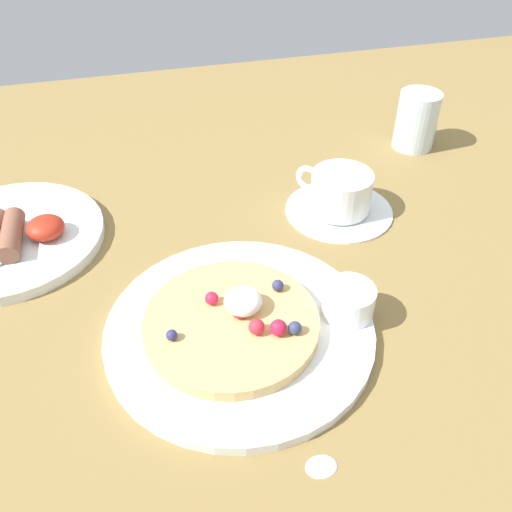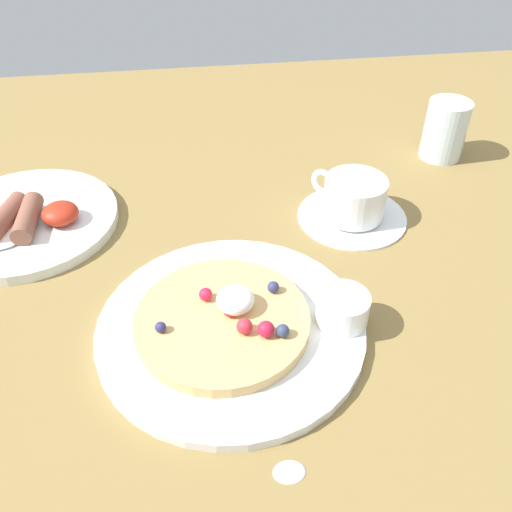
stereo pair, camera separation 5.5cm
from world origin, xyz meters
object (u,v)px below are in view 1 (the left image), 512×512
coffee_saucer (339,210)px  water_glass (417,120)px  pancake_plate (241,329)px  syrup_ramekin (349,301)px  teaspoon (339,509)px  breakfast_plate (8,238)px  coffee_cup (340,190)px

coffee_saucer → water_glass: (18.28, 14.22, 4.19)cm
pancake_plate → coffee_saucer: 25.74cm
syrup_ramekin → teaspoon: 21.20cm
pancake_plate → breakfast_plate: 33.75cm
pancake_plate → coffee_saucer: bearing=44.8°
coffee_cup → water_glass: (18.38, 14.10, 1.13)cm
syrup_ramekin → coffee_saucer: (6.73, 19.20, -2.60)cm
coffee_saucer → coffee_cup: bearing=131.1°
pancake_plate → water_glass: 48.97cm
breakfast_plate → coffee_cup: 43.52cm
coffee_cup → coffee_saucer: bearing=-48.9°
coffee_saucer → coffee_cup: 3.06cm
teaspoon → pancake_plate: bearing=98.8°
breakfast_plate → teaspoon: breakfast_plate is taller
pancake_plate → coffee_cup: 25.90cm
breakfast_plate → water_glass: bearing=9.0°
pancake_plate → breakfast_plate: size_ratio=1.18×
pancake_plate → teaspoon: (3.15, -20.35, -0.35)cm
pancake_plate → teaspoon: bearing=-81.2°
breakfast_plate → syrup_ramekin: bearing=-32.9°
water_glass → syrup_ramekin: bearing=-126.8°
breakfast_plate → coffee_cup: (43.21, -4.38, 2.69)cm
syrup_ramekin → coffee_cup: size_ratio=0.58×
pancake_plate → breakfast_plate: bearing=137.9°
pancake_plate → syrup_ramekin: syrup_ramekin is taller
breakfast_plate → teaspoon: size_ratio=1.50×
teaspoon → water_glass: 62.54cm
syrup_ramekin → coffee_saucer: 20.51cm
pancake_plate → teaspoon: size_ratio=1.77×
syrup_ramekin → coffee_saucer: bearing=70.7°
coffee_cup → syrup_ramekin: bearing=-109.0°
water_glass → breakfast_plate: bearing=-171.0°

